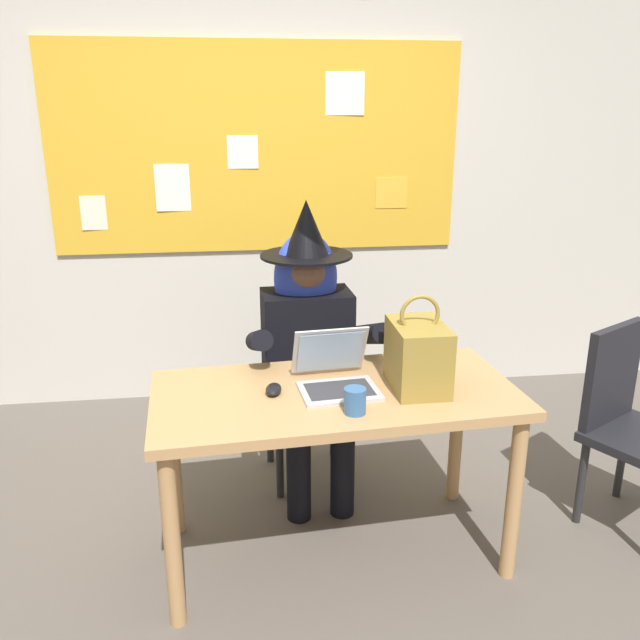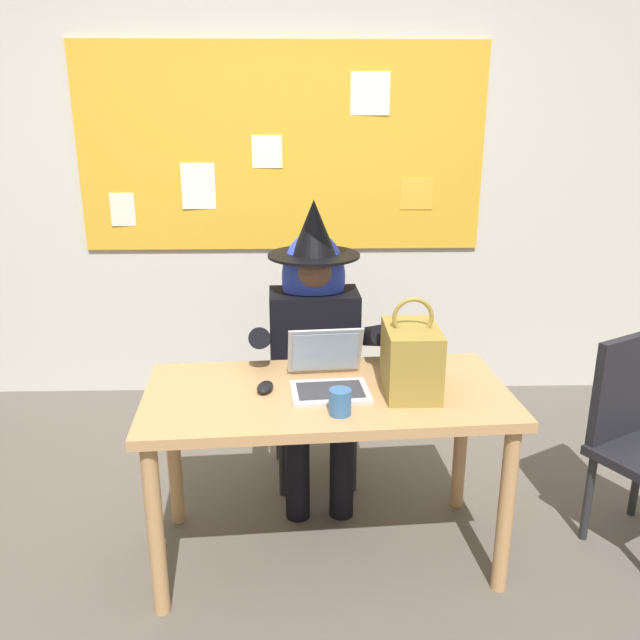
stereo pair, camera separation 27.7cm
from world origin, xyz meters
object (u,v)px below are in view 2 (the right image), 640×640
at_px(desk_main, 327,413).
at_px(person_costumed, 315,333).
at_px(computer_mouse, 265,387).
at_px(handbag, 411,359).
at_px(laptop, 328,375).
at_px(coffee_mug, 340,402).
at_px(chair_at_desk, 313,378).

xyz_separation_m(desk_main, person_costumed, (-0.04, 0.58, 0.13)).
height_order(computer_mouse, handbag, handbag).
bearing_deg(laptop, coffee_mug, -87.23).
relative_size(desk_main, chair_at_desk, 1.63).
xyz_separation_m(person_costumed, handbag, (0.35, -0.59, 0.10)).
bearing_deg(handbag, coffee_mug, -145.77).
height_order(chair_at_desk, laptop, laptop).
distance_m(laptop, handbag, 0.33).
relative_size(desk_main, coffee_mug, 15.29).
height_order(chair_at_desk, handbag, handbag).
distance_m(person_costumed, computer_mouse, 0.61).
xyz_separation_m(handbag, coffee_mug, (-0.28, -0.19, -0.09)).
bearing_deg(laptop, person_costumed, 89.12).
distance_m(desk_main, handbag, 0.39).
bearing_deg(computer_mouse, chair_at_desk, 84.47).
bearing_deg(person_costumed, chair_at_desk, -178.22).
bearing_deg(person_costumed, computer_mouse, -21.91).
xyz_separation_m(person_costumed, computer_mouse, (-0.20, -0.58, -0.02)).
bearing_deg(desk_main, handbag, -2.44).
relative_size(person_costumed, coffee_mug, 14.64).
relative_size(computer_mouse, coffee_mug, 1.09).
bearing_deg(person_costumed, laptop, 1.82).
bearing_deg(laptop, desk_main, -103.68).
distance_m(chair_at_desk, person_costumed, 0.30).
distance_m(handbag, coffee_mug, 0.35).
relative_size(chair_at_desk, computer_mouse, 8.56).
distance_m(desk_main, person_costumed, 0.60).
height_order(person_costumed, computer_mouse, person_costumed).
height_order(person_costumed, coffee_mug, person_costumed).
xyz_separation_m(person_costumed, coffee_mug, (0.07, -0.78, 0.01)).
height_order(desk_main, chair_at_desk, chair_at_desk).
bearing_deg(coffee_mug, desk_main, 100.60).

